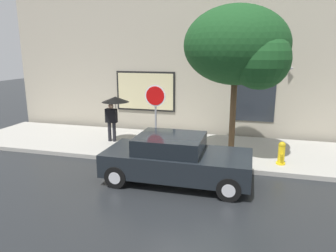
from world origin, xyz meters
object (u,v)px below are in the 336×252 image
fire_hydrant (281,153)px  stop_sign (155,106)px  pedestrian_with_umbrella (114,105)px  parked_car (176,159)px  street_tree (241,48)px

fire_hydrant → stop_sign: 4.53m
fire_hydrant → pedestrian_with_umbrella: 6.55m
parked_car → street_tree: (1.60, 2.38, 3.18)m
parked_car → stop_sign: (-1.22, 1.95, 1.22)m
fire_hydrant → pedestrian_with_umbrella: size_ratio=0.41×
fire_hydrant → street_tree: 3.69m
parked_car → street_tree: size_ratio=0.83×
fire_hydrant → pedestrian_with_umbrella: pedestrian_with_umbrella is taller
pedestrian_with_umbrella → street_tree: bearing=-7.0°
street_tree → stop_sign: (-2.82, -0.43, -1.96)m
street_tree → fire_hydrant: bearing=-17.1°
pedestrian_with_umbrella → stop_sign: stop_sign is taller
parked_car → fire_hydrant: 3.64m
fire_hydrant → street_tree: size_ratio=0.15×
pedestrian_with_umbrella → stop_sign: 2.30m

